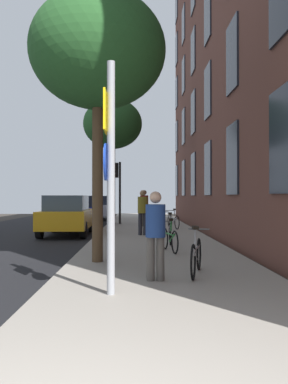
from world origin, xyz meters
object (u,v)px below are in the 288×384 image
object	(u,v)px
tree_far	(113,125)
bicycle_4	(173,221)
sign_post	(109,165)
traffic_light	(118,181)
bicycle_2	(170,231)
car_1	(82,210)
bicycle_0	(196,256)
pedestrian_0	(156,230)
pedestrian_2	(144,206)
bicycle_3	(163,224)
pedestrian_1	(143,209)
tree_near	(98,52)
bicycle_1	(170,239)
car_2	(98,207)
car_0	(67,215)

from	to	relation	value
tree_far	bicycle_4	distance (m)	6.56
tree_far	bicycle_4	world-z (taller)	tree_far
sign_post	traffic_light	distance (m)	15.99
bicycle_2	car_1	bearing A→B (deg)	112.43
tree_far	bicycle_0	world-z (taller)	tree_far
pedestrian_0	pedestrian_2	size ratio (longest dim) A/B	0.87
tree_far	pedestrian_0	distance (m)	15.43
bicycle_3	pedestrian_2	bearing A→B (deg)	100.98
sign_post	pedestrian_2	bearing A→B (deg)	86.65
bicycle_4	pedestrian_1	world-z (taller)	pedestrian_1
bicycle_3	tree_far	bearing A→B (deg)	114.29
tree_near	bicycle_1	distance (m)	5.02
traffic_light	bicycle_0	distance (m)	14.76
car_1	car_2	distance (m)	5.56
car_0	car_1	bearing A→B (deg)	91.80
bicycle_2	bicycle_4	xyz separation A→B (m)	(0.65, 5.90, -0.02)
pedestrian_0	bicycle_1	bearing A→B (deg)	81.50
sign_post	car_0	distance (m)	10.96
bicycle_1	car_1	bearing A→B (deg)	108.34
sign_post	tree_near	bearing A→B (deg)	98.51
pedestrian_2	bicycle_3	bearing A→B (deg)	-79.02
tree_far	bicycle_4	size ratio (longest dim) A/B	4.13
bicycle_1	pedestrian_1	size ratio (longest dim) A/B	0.91
bicycle_2	car_2	bearing A→B (deg)	103.38
bicycle_2	traffic_light	bearing A→B (deg)	102.23
sign_post	bicycle_2	distance (m)	6.97
car_2	bicycle_2	bearing A→B (deg)	-76.62
pedestrian_1	car_2	xyz separation A→B (m)	(-2.85, 12.50, -0.25)
car_2	bicycle_0	bearing A→B (deg)	-79.73
bicycle_0	pedestrian_2	xyz separation A→B (m)	(-0.71, 12.58, 0.66)
bicycle_2	pedestrian_2	world-z (taller)	pedestrian_2
bicycle_1	bicycle_4	size ratio (longest dim) A/B	0.97
bicycle_0	bicycle_3	distance (m)	8.99
bicycle_0	car_2	size ratio (longest dim) A/B	0.38
sign_post	pedestrian_1	world-z (taller)	sign_post
bicycle_0	car_2	world-z (taller)	car_2
bicycle_3	bicycle_4	xyz separation A→B (m)	(0.60, 2.05, -0.01)
tree_near	car_0	distance (m)	8.74
traffic_light	pedestrian_1	xyz separation A→B (m)	(1.23, -6.51, -1.32)
sign_post	bicycle_2	xyz separation A→B (m)	(1.47, 6.63, -1.56)
traffic_light	bicycle_2	bearing A→B (deg)	-77.77
sign_post	bicycle_3	world-z (taller)	sign_post
sign_post	bicycle_1	world-z (taller)	sign_post
bicycle_3	car_2	bearing A→B (deg)	107.85
tree_far	pedestrian_2	xyz separation A→B (m)	(1.65, -1.61, -4.28)
tree_near	tree_far	size ratio (longest dim) A/B	0.91
bicycle_0	car_1	size ratio (longest dim) A/B	0.40
bicycle_2	car_2	distance (m)	15.76
car_1	sign_post	bearing A→B (deg)	-81.11
bicycle_1	tree_far	bearing A→B (deg)	101.01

